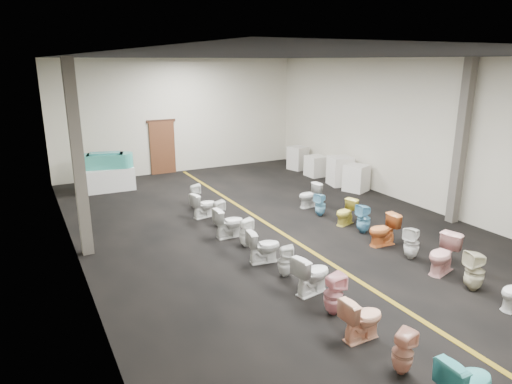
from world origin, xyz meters
TOP-DOWN VIEW (x-y plane):
  - floor at (0.00, 0.00)m, footprint 16.00×16.00m
  - ceiling at (0.00, 0.00)m, footprint 16.00×16.00m
  - wall_back at (0.00, 8.00)m, footprint 10.00×0.00m
  - wall_left at (-5.00, 0.00)m, footprint 0.00×16.00m
  - wall_right at (5.00, 0.00)m, footprint 0.00×16.00m
  - aisle_stripe at (0.00, 0.00)m, footprint 0.12×15.60m
  - back_door at (-0.80, 7.94)m, footprint 1.00×0.10m
  - door_frame at (-0.80, 7.95)m, footprint 1.15×0.08m
  - column_left at (-4.75, 1.00)m, footprint 0.25×0.25m
  - column_right at (4.75, -1.50)m, footprint 0.25×0.25m
  - display_table at (-3.28, 6.42)m, footprint 1.81×0.94m
  - bathtub at (-3.28, 6.42)m, footprint 1.83×0.94m
  - appliance_crate_a at (4.40, 2.26)m, footprint 0.93×0.93m
  - appliance_crate_b at (4.40, 3.17)m, footprint 0.90×0.90m
  - appliance_crate_c at (4.40, 4.69)m, footprint 0.71×0.71m
  - appliance_crate_d at (4.40, 6.01)m, footprint 0.82×0.82m
  - toilet_left_0 at (-1.18, -6.61)m, footprint 0.80×0.47m
  - toilet_left_1 at (-1.35, -5.69)m, footprint 0.38×0.37m
  - toilet_left_2 at (-1.31, -4.74)m, footprint 0.75×0.44m
  - toilet_left_3 at (-1.25, -3.91)m, footprint 0.37×0.36m
  - toilet_left_4 at (-1.15, -3.08)m, footprint 0.86×0.58m
  - toilet_left_5 at (-1.24, -2.23)m, footprint 0.42×0.41m
  - toilet_left_6 at (-1.29, -1.38)m, footprint 0.80×0.52m
  - toilet_left_7 at (-1.24, -0.38)m, footprint 0.33×0.32m
  - toilet_left_8 at (-1.35, 0.37)m, footprint 0.78×0.45m
  - toilet_left_9 at (-1.27, 1.26)m, footprint 0.34×0.34m
  - toilet_left_10 at (-1.35, 2.15)m, footprint 0.78×0.53m
  - toilet_left_11 at (-1.28, 3.07)m, footprint 0.41×0.40m
  - toilet_right_2 at (1.75, -4.50)m, footprint 0.47×0.46m
  - toilet_right_3 at (1.84, -3.66)m, footprint 0.91×0.67m
  - toilet_right_4 at (1.79, -2.82)m, footprint 0.45×0.44m
  - toilet_right_5 at (1.78, -1.90)m, footprint 0.79×0.48m
  - toilet_right_6 at (1.92, -1.02)m, footprint 0.38×0.37m
  - toilet_right_7 at (1.92, -0.29)m, footprint 0.76×0.57m
  - toilet_right_8 at (1.71, 0.64)m, footprint 0.38×0.38m
  - toilet_right_9 at (1.92, 1.50)m, footprint 0.75×0.46m

SIDE VIEW (x-z plane):
  - floor at x=0.00m, z-range 0.00..0.00m
  - aisle_stripe at x=0.00m, z-range 0.00..0.01m
  - toilet_left_1 at x=-1.35m, z-range 0.00..0.69m
  - toilet_right_8 at x=1.71m, z-range 0.00..0.69m
  - toilet_left_5 at x=-1.24m, z-range 0.00..0.69m
  - toilet_right_7 at x=1.92m, z-range 0.00..0.70m
  - toilet_left_7 at x=-1.24m, z-range 0.00..0.71m
  - toilet_left_9 at x=-1.27m, z-range 0.00..0.73m
  - toilet_left_10 at x=-1.35m, z-range 0.00..0.73m
  - toilet_right_9 at x=1.92m, z-range 0.00..0.74m
  - toilet_left_2 at x=-1.31m, z-range 0.00..0.75m
  - toilet_left_11 at x=-1.28m, z-range 0.00..0.76m
  - toilet_left_6 at x=-1.29m, z-range 0.00..0.76m
  - toilet_right_4 at x=1.79m, z-range 0.00..0.77m
  - toilet_left_3 at x=-1.25m, z-range 0.00..0.78m
  - toilet_right_5 at x=1.78m, z-range 0.00..0.79m
  - toilet_right_6 at x=1.92m, z-range 0.00..0.79m
  - toilet_left_8 at x=-1.35m, z-range 0.00..0.79m
  - display_table at x=-3.28m, z-range 0.00..0.80m
  - appliance_crate_c at x=4.40m, z-range 0.00..0.80m
  - toilet_left_0 at x=-1.18m, z-range 0.00..0.81m
  - toilet_left_4 at x=-1.15m, z-range 0.00..0.81m
  - toilet_right_2 at x=1.75m, z-range 0.00..0.83m
  - toilet_right_3 at x=1.84m, z-range 0.00..0.84m
  - appliance_crate_a at x=4.40m, z-range 0.00..0.92m
  - appliance_crate_d at x=4.40m, z-range 0.00..0.96m
  - appliance_crate_b at x=4.40m, z-range 0.00..1.05m
  - back_door at x=-0.80m, z-range 0.00..2.10m
  - bathtub at x=-3.28m, z-range 0.79..1.34m
  - door_frame at x=-0.80m, z-range 2.07..2.17m
  - wall_back at x=0.00m, z-range -2.75..7.25m
  - wall_left at x=-5.00m, z-range -5.75..10.25m
  - wall_right at x=5.00m, z-range -5.75..10.25m
  - column_left at x=-4.75m, z-range 0.00..4.50m
  - column_right at x=4.75m, z-range 0.00..4.50m
  - ceiling at x=0.00m, z-range 4.50..4.50m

